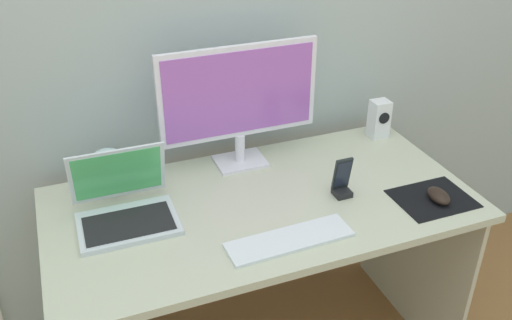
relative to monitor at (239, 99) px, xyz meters
name	(u,v)px	position (x,y,z in m)	size (l,w,h in m)	color
wall_back	(216,15)	(-0.02, 0.18, 0.25)	(6.00, 0.04, 2.50)	#A3ADB0
desk	(262,239)	(-0.02, -0.26, -0.41)	(1.39, 0.70, 0.75)	beige
monitor	(239,99)	(0.00, 0.00, 0.00)	(0.57, 0.14, 0.45)	white
speaker_right	(379,119)	(0.58, 0.00, -0.18)	(0.07, 0.07, 0.15)	white
laptop	(125,207)	(-0.45, -0.19, -0.21)	(0.30, 0.27, 0.21)	silver
fishbowl	(109,169)	(-0.47, 0.01, -0.19)	(0.15, 0.15, 0.15)	silver
keyboard_external	(290,239)	(-0.02, -0.48, -0.25)	(0.38, 0.11, 0.01)	white
mousepad	(432,199)	(0.51, -0.45, -0.25)	(0.25, 0.20, 0.00)	black
mouse	(439,196)	(0.52, -0.47, -0.23)	(0.06, 0.10, 0.04)	black
phone_in_dock	(342,182)	(0.24, -0.32, -0.21)	(0.06, 0.05, 0.14)	black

